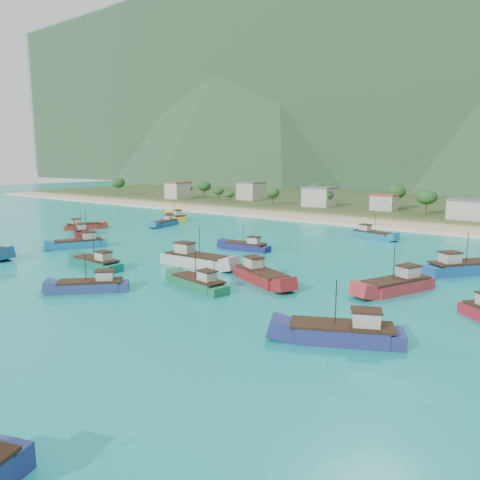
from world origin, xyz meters
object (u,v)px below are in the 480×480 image
Objects in this scene: boat_5 at (165,223)px; boat_6 at (461,268)px; boat_14 at (83,227)px; boat_20 at (372,235)px; boat_21 at (246,247)px; boat_13 at (92,287)px; boat_19 at (261,277)px; boat_16 at (397,286)px; boat_4 at (199,284)px; boat_15 at (175,217)px; boat_10 at (344,334)px; boat_3 at (82,232)px; boat_12 at (195,261)px; boat_17 at (80,244)px; boat_2 at (97,264)px.

boat_6 reaches higher than boat_5.
boat_20 is (67.00, 33.37, 0.07)m from boat_14.
boat_14 is 0.98× the size of boat_21.
boat_19 reaches higher than boat_13.
boat_16 is (75.49, -26.47, 0.20)m from boat_5.
boat_4 is 79.92m from boat_15.
boat_10 is 95.20m from boat_14.
boat_3 is 1.03× the size of boat_21.
boat_19 reaches higher than boat_4.
boat_12 is at bearing -113.39° from boat_6.
boat_13 is (-11.08, -10.11, -0.03)m from boat_4.
boat_16 is 37.16m from boat_21.
boat_6 reaches higher than boat_15.
boat_19 is at bearing 28.20° from boat_10.
boat_17 reaches higher than boat_13.
boat_20 is (-21.06, 41.83, -0.15)m from boat_16.
boat_16 is at bearing -90.57° from boat_15.
boat_14 is (-12.57, -18.01, -0.02)m from boat_5.
boat_17 is at bearing -124.44° from boat_6.
boat_15 is 90.44m from boat_16.
boat_15 reaches higher than boat_4.
boat_13 is 24.45m from boat_19.
boat_6 is 92.82m from boat_14.
boat_4 is 27.88m from boat_16.
boat_12 is 1.32× the size of boat_14.
boat_16 is (88.06, -8.46, 0.22)m from boat_14.
boat_3 is 46.87m from boat_12.
boat_5 is 0.86× the size of boat_10.
boat_13 is 0.76× the size of boat_19.
boat_21 is (47.14, -25.61, -0.15)m from boat_15.
boat_12 is 1.23× the size of boat_20.
boat_3 is 1.05× the size of boat_14.
boat_16 is (33.89, 26.13, 0.20)m from boat_13.
boat_21 is at bearing 21.51° from boat_10.
boat_4 reaches higher than boat_14.
boat_2 is 1.05× the size of boat_21.
boat_15 is at bearing -71.06° from boat_5.
boat_13 is 64.27m from boat_14.
boat_19 is at bearing 12.59° from boat_14.
boat_16 is 1.10× the size of boat_17.
boat_3 is 59.70m from boat_4.
boat_4 is at bearing 56.73° from boat_16.
boat_6 is 1.32× the size of boat_13.
boat_10 reaches higher than boat_17.
boat_16 reaches higher than boat_13.
boat_2 is 0.88× the size of boat_19.
boat_10 reaches higher than boat_21.
boat_15 reaches higher than boat_2.
boat_6 reaches higher than boat_20.
boat_6 is 43.93m from boat_12.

